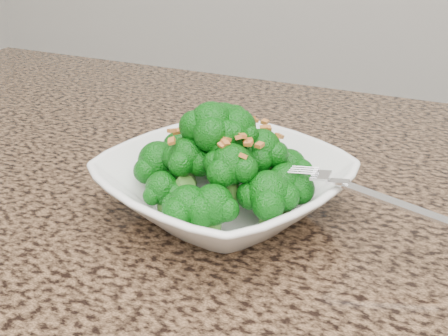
% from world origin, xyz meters
% --- Properties ---
extents(granite_counter, '(1.64, 1.04, 0.03)m').
position_xyz_m(granite_counter, '(0.00, 0.30, 0.89)').
color(granite_counter, brown).
rests_on(granite_counter, cabinet).
extents(bowl, '(0.30, 0.30, 0.06)m').
position_xyz_m(bowl, '(-0.09, 0.36, 0.93)').
color(bowl, white).
rests_on(bowl, granite_counter).
extents(broccoli_pile, '(0.21, 0.21, 0.07)m').
position_xyz_m(broccoli_pile, '(-0.09, 0.36, 0.99)').
color(broccoli_pile, '#0A5D0C').
rests_on(broccoli_pile, bowl).
extents(garlic_topping, '(0.12, 0.12, 0.01)m').
position_xyz_m(garlic_topping, '(-0.09, 0.36, 1.04)').
color(garlic_topping, '#C77630').
rests_on(garlic_topping, broccoli_pile).
extents(fork, '(0.17, 0.04, 0.01)m').
position_xyz_m(fork, '(0.03, 0.35, 0.96)').
color(fork, silver).
rests_on(fork, bowl).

